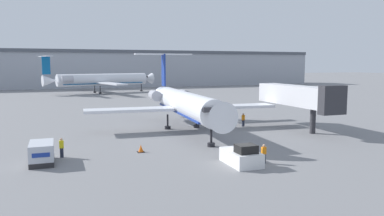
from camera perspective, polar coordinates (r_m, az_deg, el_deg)
ground_plane at (r=32.94m, az=7.72°, el=-8.53°), size 600.00×600.00×0.00m
terminal_building at (r=148.83m, az=-14.43°, el=5.84°), size 180.00×16.80×14.03m
airplane_main at (r=49.38m, az=-1.25°, el=0.79°), size 25.72×28.33×10.35m
pushback_tug at (r=32.78m, az=7.52°, el=-7.31°), size 2.34×4.06×1.91m
luggage_cart at (r=35.31m, az=-21.92°, el=-6.37°), size 1.99×3.73×1.86m
worker_near_tug at (r=33.45m, az=10.88°, el=-6.81°), size 0.40×0.24×1.69m
worker_by_wing at (r=52.56m, az=7.81°, el=-1.73°), size 0.40×0.26×1.86m
worker_on_apron at (r=36.85m, az=-19.26°, el=-5.65°), size 0.40×0.26×1.85m
traffic_cone_left at (r=37.37m, az=-7.80°, el=-6.15°), size 0.71×0.71×0.75m
airplane_parked_far_left at (r=116.15m, az=-13.80°, el=4.23°), size 34.37×33.38×10.95m
jet_bridge at (r=51.29m, az=15.87°, el=1.77°), size 3.20×14.97×6.19m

